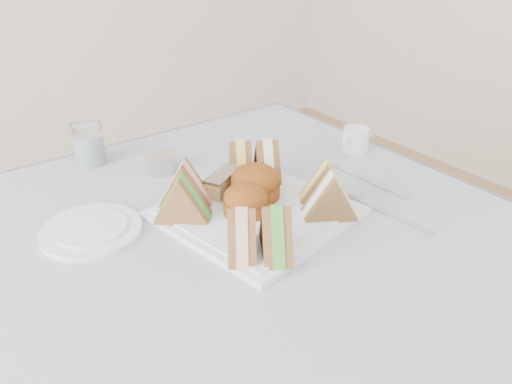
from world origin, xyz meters
TOP-DOWN VIEW (x-y plane):
  - table at (0.00, 0.00)m, footprint 0.90×0.90m
  - tablecloth at (0.00, 0.00)m, footprint 1.02×1.02m
  - serving_plate at (0.07, 0.03)m, footprint 0.36×0.36m
  - sandwich_fl_a at (-0.02, -0.06)m, footprint 0.09×0.10m
  - sandwich_fl_b at (0.02, -0.09)m, footprint 0.09×0.11m
  - sandwich_fr_a at (0.20, -0.02)m, footprint 0.10×0.10m
  - sandwich_fr_b at (0.17, -0.06)m, footprint 0.11×0.09m
  - sandwich_bl_a at (-0.05, 0.09)m, footprint 0.11×0.10m
  - sandwich_bl_b at (-0.02, 0.13)m, footprint 0.11×0.10m
  - sandwich_br_a at (0.17, 0.13)m, footprint 0.09×0.11m
  - sandwich_br_b at (0.13, 0.16)m, footprint 0.09×0.11m
  - scone_left at (0.05, 0.04)m, footprint 0.10×0.10m
  - scone_right at (0.10, 0.07)m, footprint 0.13×0.13m
  - pastry_slice at (0.06, 0.13)m, footprint 0.10×0.07m
  - side_plate at (-0.20, 0.16)m, footprint 0.18×0.18m
  - water_glass at (-0.09, 0.44)m, footprint 0.08×0.08m
  - tea_strainer at (0.02, 0.30)m, footprint 0.09×0.09m
  - knife at (0.35, 0.01)m, footprint 0.03×0.20m
  - fork at (0.28, -0.13)m, footprint 0.02×0.16m
  - creamer_jug at (0.44, 0.13)m, footprint 0.07×0.07m

SIDE VIEW (x-z plane):
  - table at x=0.00m, z-range 0.00..0.74m
  - tablecloth at x=0.00m, z-range 0.74..0.75m
  - fork at x=0.28m, z-range 0.75..0.75m
  - knife at x=0.35m, z-range 0.75..0.75m
  - side_plate at x=-0.20m, z-range 0.75..0.76m
  - serving_plate at x=0.07m, z-range 0.75..0.76m
  - tea_strainer at x=0.02m, z-range 0.75..0.78m
  - creamer_jug at x=0.44m, z-range 0.75..0.80m
  - pastry_slice at x=0.06m, z-range 0.76..0.80m
  - scone_left at x=0.05m, z-range 0.76..0.81m
  - scone_right at x=0.10m, z-range 0.76..0.82m
  - water_glass at x=-0.09m, z-range 0.75..0.84m
  - sandwich_fl_a at x=-0.02m, z-range 0.76..0.84m
  - sandwich_br_b at x=0.13m, z-range 0.76..0.84m
  - sandwich_fr_a at x=0.20m, z-range 0.76..0.84m
  - sandwich_br_a at x=0.17m, z-range 0.76..0.84m
  - sandwich_fl_b at x=0.02m, z-range 0.76..0.85m
  - sandwich_fr_b at x=0.17m, z-range 0.76..0.85m
  - sandwich_bl_b at x=-0.02m, z-range 0.76..0.85m
  - sandwich_bl_a at x=-0.05m, z-range 0.76..0.85m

